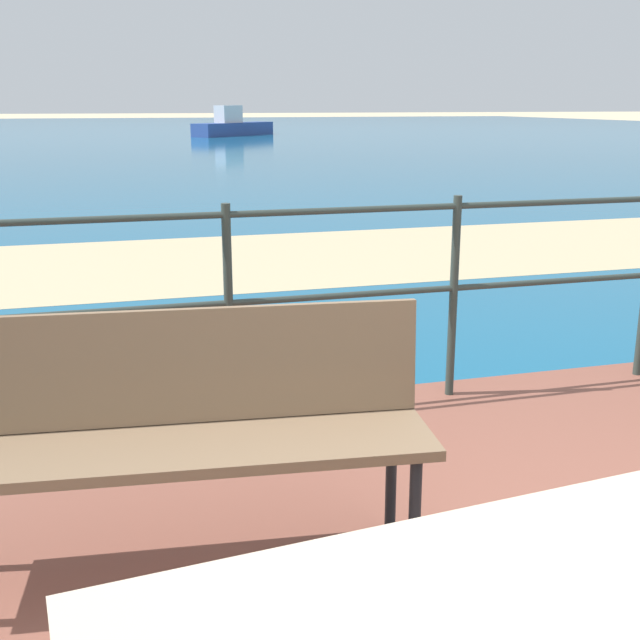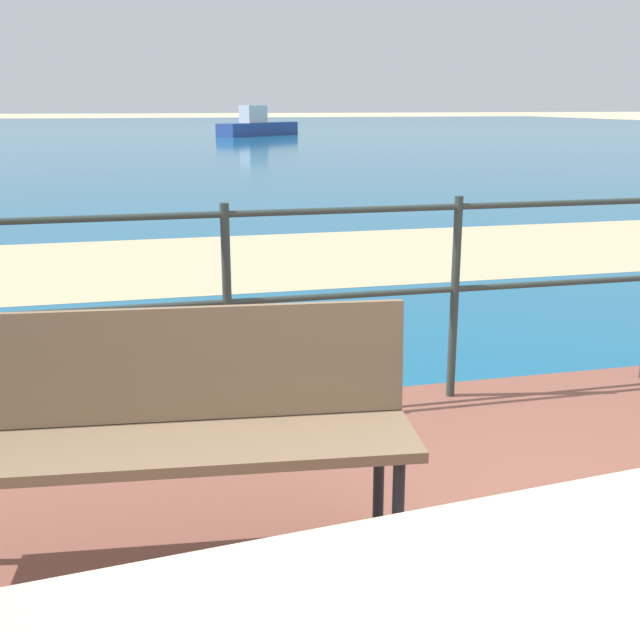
# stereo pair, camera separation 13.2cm
# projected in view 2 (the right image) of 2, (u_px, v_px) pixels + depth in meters

# --- Properties ---
(sea_water) EXTENTS (90.00, 90.00, 0.01)m
(sea_water) POSITION_uv_depth(u_px,v_px,m) (141.00, 135.00, 39.31)
(sea_water) COLOR #145B84
(sea_water) RESTS_ON ground
(beach_strip) EXTENTS (54.01, 3.12, 0.01)m
(beach_strip) POSITION_uv_depth(u_px,v_px,m) (232.00, 261.00, 8.14)
(beach_strip) COLOR tan
(beach_strip) RESTS_ON ground
(park_bench) EXTENTS (1.73, 0.59, 0.86)m
(park_bench) POSITION_uv_depth(u_px,v_px,m) (155.00, 414.00, 2.59)
(park_bench) COLOR #7A6047
(park_bench) RESTS_ON patio_paving
(railing_fence) EXTENTS (5.94, 0.04, 1.06)m
(railing_fence) POSITION_uv_depth(u_px,v_px,m) (345.00, 280.00, 3.93)
(railing_fence) COLOR #2D3833
(railing_fence) RESTS_ON patio_paving
(boat_mid) EXTENTS (4.69, 4.36, 1.42)m
(boat_mid) POSITION_uv_depth(u_px,v_px,m) (259.00, 126.00, 38.43)
(boat_mid) COLOR #2D478C
(boat_mid) RESTS_ON sea_water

